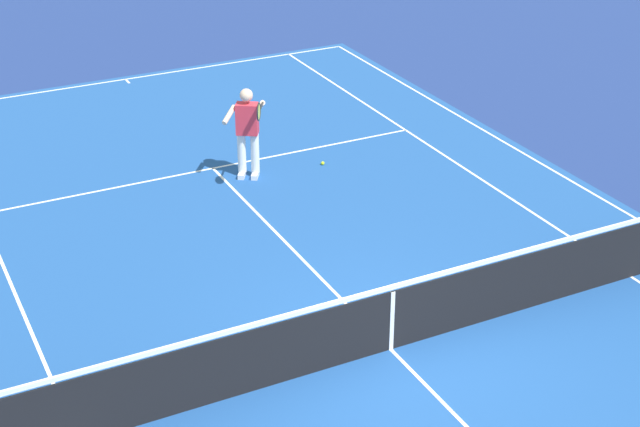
{
  "coord_description": "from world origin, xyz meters",
  "views": [
    {
      "loc": [
        -8.99,
        5.56,
        7.37
      ],
      "look_at": [
        2.32,
        -0.14,
        0.9
      ],
      "focal_mm": 54.72,
      "sensor_mm": 36.0,
      "label": 1
    }
  ],
  "objects": [
    {
      "name": "ground_plane",
      "position": [
        0.0,
        0.0,
        0.0
      ],
      "size": [
        60.0,
        60.0,
        0.0
      ],
      "primitive_type": "plane",
      "color": "navy"
    },
    {
      "name": "court_slab",
      "position": [
        0.0,
        0.0,
        0.0
      ],
      "size": [
        24.2,
        11.4,
        0.0
      ],
      "primitive_type": "cube",
      "color": "#1E4C93",
      "rests_on": "ground_plane"
    },
    {
      "name": "court_line_markings",
      "position": [
        0.0,
        0.0,
        0.0
      ],
      "size": [
        23.85,
        11.05,
        0.01
      ],
      "color": "white",
      "rests_on": "ground_plane"
    },
    {
      "name": "tennis_net",
      "position": [
        0.0,
        0.0,
        0.49
      ],
      "size": [
        0.1,
        11.7,
        1.08
      ],
      "color": "#2D2D33",
      "rests_on": "ground_plane"
    },
    {
      "name": "tennis_player_near",
      "position": [
        5.77,
        -0.46,
        0.93
      ],
      "size": [
        1.18,
        0.75,
        1.7
      ],
      "color": "white",
      "rests_on": "ground_plane"
    },
    {
      "name": "tennis_ball",
      "position": [
        5.64,
        -1.87,
        0.03
      ],
      "size": [
        0.07,
        0.07,
        0.07
      ],
      "primitive_type": "sphere",
      "color": "#CCE01E",
      "rests_on": "ground_plane"
    }
  ]
}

